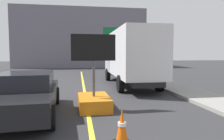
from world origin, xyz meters
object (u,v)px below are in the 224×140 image
object	(u,v)px
highway_guide_sign	(121,40)
traffic_cone_mid_lane	(122,127)
box_truck	(131,57)
pickup_car	(25,94)
arrow_board_trailer	(94,95)

from	to	relation	value
highway_guide_sign	traffic_cone_mid_lane	size ratio (longest dim) A/B	6.46
box_truck	pickup_car	size ratio (longest dim) A/B	1.72
traffic_cone_mid_lane	box_truck	bearing A→B (deg)	74.25
arrow_board_trailer	pickup_car	xyz separation A→B (m)	(-2.26, -0.50, 0.21)
arrow_board_trailer	box_truck	xyz separation A→B (m)	(2.67, 4.99, 1.34)
box_truck	arrow_board_trailer	bearing A→B (deg)	-118.17
pickup_car	arrow_board_trailer	bearing A→B (deg)	12.39
arrow_board_trailer	highway_guide_sign	size ratio (longest dim) A/B	0.54
arrow_board_trailer	box_truck	size ratio (longest dim) A/B	0.35
box_truck	highway_guide_sign	distance (m)	9.28
pickup_car	highway_guide_sign	xyz separation A→B (m)	(6.21, 14.54, 2.73)
arrow_board_trailer	traffic_cone_mid_lane	bearing A→B (deg)	-82.59
arrow_board_trailer	traffic_cone_mid_lane	size ratio (longest dim) A/B	3.49
box_truck	pickup_car	world-z (taller)	box_truck
box_truck	highway_guide_sign	xyz separation A→B (m)	(1.28, 9.05, 1.60)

